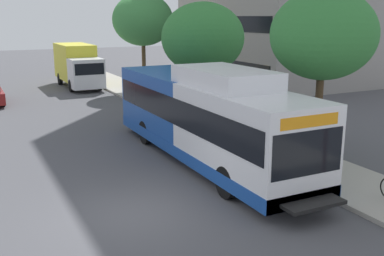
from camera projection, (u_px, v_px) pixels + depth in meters
The scene contains 7 objects.
ground_plane at pixel (72, 144), 19.70m from camera, with size 120.00×120.00×0.00m, color #4C4C51.
sidewalk_curb at pixel (235, 135), 21.00m from camera, with size 3.00×56.00×0.14m, color #A8A399.
transit_bus at pixel (205, 117), 17.02m from camera, with size 2.58×12.25×3.65m.
street_tree_near_stop at pixel (323, 35), 16.27m from camera, with size 3.79×3.79×6.19m.
street_tree_mid_block at pixel (203, 38), 24.03m from camera, with size 4.38×4.38×5.97m.
street_tree_far_block at pixel (143, 20), 32.38m from camera, with size 4.31×4.31×6.81m.
box_truck_background at pixel (78, 64), 35.13m from camera, with size 2.32×7.01×3.25m.
Camera 1 is at (-3.88, -11.28, 5.37)m, focal length 42.76 mm.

